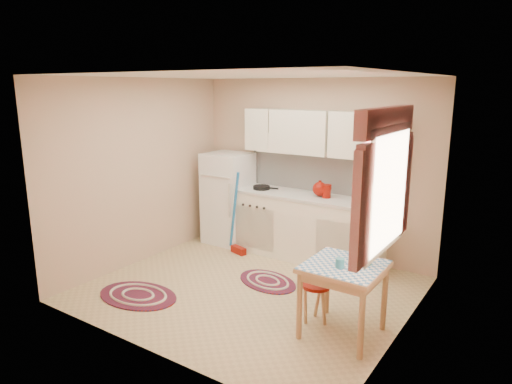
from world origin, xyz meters
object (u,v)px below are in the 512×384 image
table (343,300)px  stool (316,303)px  fridge (228,198)px  base_cabinets (302,227)px

table → stool: bearing=168.0°
stool → fridge: bearing=146.4°
base_cabinets → table: 2.10m
table → stool: table is taller
base_cabinets → stool: base_cabinets is taller
fridge → table: bearing=-31.3°
fridge → base_cabinets: fridge is taller
table → fridge: bearing=148.7°
base_cabinets → stool: (0.99, -1.56, -0.23)m
fridge → stool: fridge is taller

